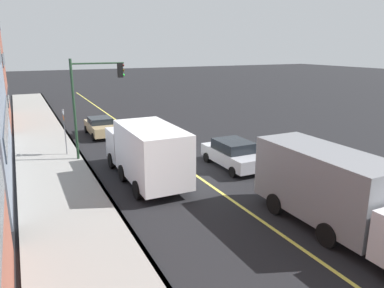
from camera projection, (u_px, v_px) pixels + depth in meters
The scene contains 10 objects.
ground at pixel (181, 165), 22.13m from camera, with size 200.00×200.00×0.00m, color black.
sidewalk_slab at pixel (59, 182), 19.14m from camera, with size 80.00×3.99×0.15m, color gray.
curb_edge at pixel (95, 177), 19.94m from camera, with size 80.00×0.16×0.15m, color slate.
lane_stripe_center at pixel (181, 165), 22.13m from camera, with size 80.00×0.16×0.01m, color #D8CC4C.
car_silver at pixel (233, 154), 21.59m from camera, with size 4.62×2.11×1.62m.
car_tan at pixel (101, 126), 29.26m from camera, with size 4.51×2.02×1.47m.
truck_white at pixel (146, 151), 19.14m from camera, with size 7.40×2.66×3.12m.
truck_gray at pixel (340, 193), 13.70m from camera, with size 8.43×2.47×3.10m.
traffic_light_mast at pixel (92, 93), 22.32m from camera, with size 0.28×3.31×6.30m.
street_sign_post at pixel (65, 129), 23.45m from camera, with size 0.60×0.08×3.12m.
Camera 1 is at (-19.23, 8.57, 6.99)m, focal length 34.01 mm.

